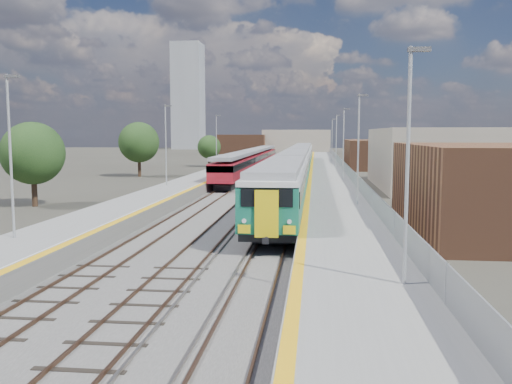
# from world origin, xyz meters

# --- Properties ---
(ground) EXTENTS (320.00, 320.00, 0.00)m
(ground) POSITION_xyz_m (0.00, 50.00, 0.00)
(ground) COLOR #47443A
(ground) RESTS_ON ground
(ballast_bed) EXTENTS (10.50, 155.00, 0.06)m
(ballast_bed) POSITION_xyz_m (-2.25, 52.50, 0.03)
(ballast_bed) COLOR #565451
(ballast_bed) RESTS_ON ground
(tracks) EXTENTS (8.96, 160.00, 0.17)m
(tracks) POSITION_xyz_m (-1.65, 54.18, 0.11)
(tracks) COLOR #4C3323
(tracks) RESTS_ON ground
(platform_right) EXTENTS (4.70, 155.00, 8.52)m
(platform_right) POSITION_xyz_m (5.28, 52.49, 0.54)
(platform_right) COLOR slate
(platform_right) RESTS_ON ground
(platform_left) EXTENTS (4.30, 155.00, 8.52)m
(platform_left) POSITION_xyz_m (-9.05, 52.49, 0.52)
(platform_left) COLOR slate
(platform_left) RESTS_ON ground
(buildings) EXTENTS (72.00, 185.50, 40.00)m
(buildings) POSITION_xyz_m (-18.12, 138.60, 10.70)
(buildings) COLOR brown
(buildings) RESTS_ON ground
(green_train) EXTENTS (3.03, 84.31, 3.34)m
(green_train) POSITION_xyz_m (1.50, 51.38, 2.35)
(green_train) COLOR black
(green_train) RESTS_ON ground
(red_train) EXTENTS (2.71, 54.93, 3.42)m
(red_train) POSITION_xyz_m (-5.50, 63.61, 2.02)
(red_train) COLOR black
(red_train) RESTS_ON ground
(tree_a) EXTENTS (5.02, 5.02, 6.80)m
(tree_a) POSITION_xyz_m (-18.78, 25.68, 4.28)
(tree_a) COLOR #382619
(tree_a) RESTS_ON ground
(tree_b) EXTENTS (5.48, 5.48, 7.43)m
(tree_b) POSITION_xyz_m (-20.16, 56.09, 4.68)
(tree_b) COLOR #382619
(tree_b) RESTS_ON ground
(tree_c) EXTENTS (4.13, 4.13, 5.59)m
(tree_c) POSITION_xyz_m (-15.04, 79.11, 3.52)
(tree_c) COLOR #382619
(tree_c) RESTS_ON ground
(tree_d) EXTENTS (4.27, 4.27, 5.78)m
(tree_d) POSITION_xyz_m (22.36, 67.81, 3.64)
(tree_d) COLOR #382619
(tree_d) RESTS_ON ground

